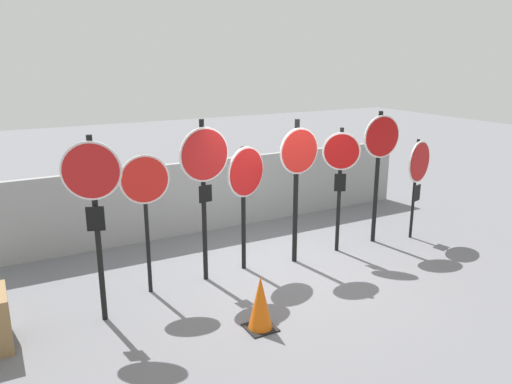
# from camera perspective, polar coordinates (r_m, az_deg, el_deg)

# --- Properties ---
(ground_plane) EXTENTS (40.00, 40.00, 0.00)m
(ground_plane) POSITION_cam_1_polar(r_m,az_deg,el_deg) (8.56, 2.85, -8.74)
(ground_plane) COLOR slate
(fence_back) EXTENTS (9.03, 0.12, 1.47)m
(fence_back) POSITION_cam_1_polar(r_m,az_deg,el_deg) (10.31, -4.02, -0.20)
(fence_back) COLOR gray
(fence_back) RESTS_ON ground
(stop_sign_0) EXTENTS (0.72, 0.28, 2.54)m
(stop_sign_0) POSITION_cam_1_polar(r_m,az_deg,el_deg) (6.65, -18.08, -0.26)
(stop_sign_0) COLOR black
(stop_sign_0) RESTS_ON ground
(stop_sign_1) EXTENTS (0.72, 0.14, 2.14)m
(stop_sign_1) POSITION_cam_1_polar(r_m,az_deg,el_deg) (7.35, -12.54, 0.05)
(stop_sign_1) COLOR black
(stop_sign_1) RESTS_ON ground
(stop_sign_2) EXTENTS (0.83, 0.17, 2.58)m
(stop_sign_2) POSITION_cam_1_polar(r_m,az_deg,el_deg) (7.60, -5.92, 2.43)
(stop_sign_2) COLOR black
(stop_sign_2) RESTS_ON ground
(stop_sign_3) EXTENTS (0.78, 0.31, 2.10)m
(stop_sign_3) POSITION_cam_1_polar(r_m,az_deg,el_deg) (8.05, -1.20, 1.12)
(stop_sign_3) COLOR black
(stop_sign_3) RESTS_ON ground
(stop_sign_4) EXTENTS (0.77, 0.16, 2.49)m
(stop_sign_4) POSITION_cam_1_polar(r_m,az_deg,el_deg) (8.32, 4.81, 2.75)
(stop_sign_4) COLOR black
(stop_sign_4) RESTS_ON ground
(stop_sign_5) EXTENTS (0.58, 0.36, 2.28)m
(stop_sign_5) POSITION_cam_1_polar(r_m,az_deg,el_deg) (8.92, 9.65, 2.88)
(stop_sign_5) COLOR black
(stop_sign_5) RESTS_ON ground
(stop_sign_6) EXTENTS (0.79, 0.15, 2.51)m
(stop_sign_6) POSITION_cam_1_polar(r_m,az_deg,el_deg) (9.51, 13.99, 4.40)
(stop_sign_6) COLOR black
(stop_sign_6) RESTS_ON ground
(stop_sign_7) EXTENTS (0.77, 0.28, 1.96)m
(stop_sign_7) POSITION_cam_1_polar(r_m,az_deg,el_deg) (10.00, 18.08, 2.58)
(stop_sign_7) COLOR black
(stop_sign_7) RESTS_ON ground
(traffic_cone_0) EXTENTS (0.39, 0.39, 0.75)m
(traffic_cone_0) POSITION_cam_1_polar(r_m,az_deg,el_deg) (6.66, 0.51, -12.58)
(traffic_cone_0) COLOR black
(traffic_cone_0) RESTS_ON ground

